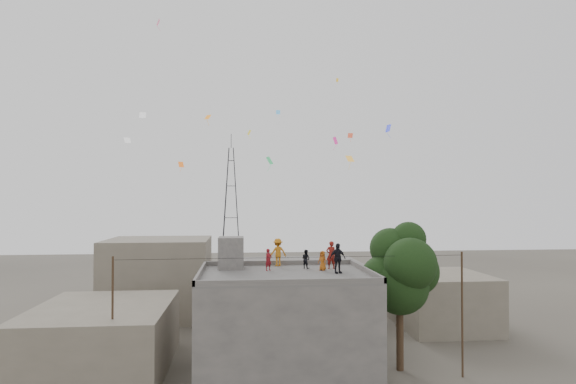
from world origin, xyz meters
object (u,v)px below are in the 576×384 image
(person_dark_adult, at_px, (338,258))
(tree, at_px, (402,270))
(stair_head_box, at_px, (231,253))
(person_red_adult, at_px, (331,255))
(transmission_tower, at_px, (231,211))

(person_dark_adult, bearing_deg, tree, -5.78)
(stair_head_box, relative_size, person_dark_adult, 1.12)
(tree, bearing_deg, person_red_adult, 164.63)
(stair_head_box, height_order, person_dark_adult, stair_head_box)
(stair_head_box, xyz_separation_m, person_dark_adult, (6.37, -2.79, -0.10))
(person_red_adult, distance_m, person_dark_adult, 1.95)
(stair_head_box, height_order, person_red_adult, stair_head_box)
(tree, height_order, person_red_adult, tree)
(person_red_adult, bearing_deg, stair_head_box, -12.89)
(tree, distance_m, person_dark_adult, 4.37)
(tree, height_order, transmission_tower, transmission_tower)
(transmission_tower, xyz_separation_m, person_dark_adult, (7.17, -40.19, -2.07))
(stair_head_box, bearing_deg, person_dark_adult, -23.70)
(tree, bearing_deg, person_dark_adult, -169.35)
(stair_head_box, distance_m, person_red_adult, 6.40)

